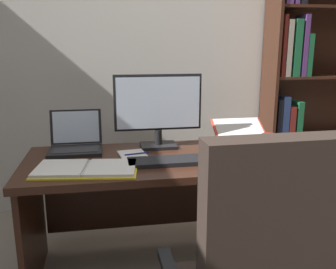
% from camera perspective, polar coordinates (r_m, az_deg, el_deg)
% --- Properties ---
extents(wall_back, '(5.42, 0.12, 2.82)m').
position_cam_1_polar(wall_back, '(3.04, -2.36, 15.24)').
color(wall_back, beige).
rests_on(wall_back, ground).
extents(desk, '(1.62, 0.69, 0.71)m').
position_cam_1_polar(desk, '(2.23, -0.13, -7.67)').
color(desk, '#381E14').
rests_on(desk, ground).
extents(bookshelf, '(0.94, 0.29, 2.15)m').
position_cam_1_polar(bookshelf, '(3.26, 20.82, 8.26)').
color(bookshelf, '#381E14').
rests_on(bookshelf, ground).
extents(monitor, '(0.53, 0.16, 0.45)m').
position_cam_1_polar(monitor, '(2.25, -1.54, 3.77)').
color(monitor, black).
rests_on(monitor, desk).
extents(laptop, '(0.31, 0.27, 0.23)m').
position_cam_1_polar(laptop, '(2.27, -14.08, -1.22)').
color(laptop, black).
rests_on(laptop, desk).
extents(keyboard, '(0.42, 0.15, 0.02)m').
position_cam_1_polar(keyboard, '(1.99, -0.15, -4.16)').
color(keyboard, black).
rests_on(keyboard, desk).
extents(computer_mouse, '(0.06, 0.10, 0.04)m').
position_cam_1_polar(computer_mouse, '(2.05, 8.16, -3.48)').
color(computer_mouse, black).
rests_on(computer_mouse, desk).
extents(reading_stand_with_book, '(0.34, 0.24, 0.14)m').
position_cam_1_polar(reading_stand_with_book, '(2.46, 11.01, 0.54)').
color(reading_stand_with_book, black).
rests_on(reading_stand_with_book, desk).
extents(open_binder, '(0.55, 0.33, 0.02)m').
position_cam_1_polar(open_binder, '(1.92, -12.57, -5.19)').
color(open_binder, yellow).
rests_on(open_binder, desk).
extents(notepad, '(0.18, 0.23, 0.01)m').
position_cam_1_polar(notepad, '(2.12, -5.41, -3.23)').
color(notepad, silver).
rests_on(notepad, desk).
extents(pen, '(0.14, 0.04, 0.01)m').
position_cam_1_polar(pen, '(2.12, -4.88, -2.97)').
color(pen, navy).
rests_on(pen, notepad).
extents(coffee_mug, '(0.09, 0.09, 0.10)m').
position_cam_1_polar(coffee_mug, '(2.31, 15.34, -1.11)').
color(coffee_mug, maroon).
rests_on(coffee_mug, desk).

